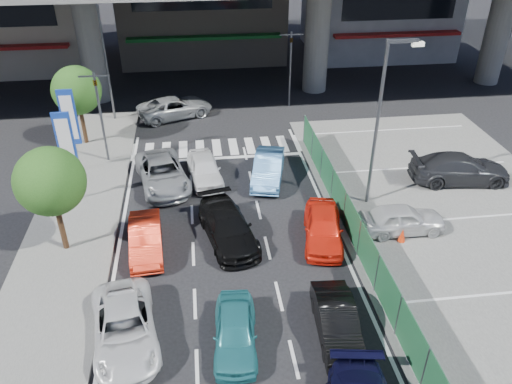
{
  "coord_description": "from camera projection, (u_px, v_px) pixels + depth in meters",
  "views": [
    {
      "loc": [
        -1.06,
        -13.92,
        13.39
      ],
      "look_at": [
        1.35,
        4.99,
        1.65
      ],
      "focal_mm": 35.0,
      "sensor_mm": 36.0,
      "label": 1
    }
  ],
  "objects": [
    {
      "name": "ground",
      "position": [
        237.0,
        300.0,
        18.89
      ],
      "size": [
        120.0,
        120.0,
        0.0
      ],
      "primitive_type": "plane",
      "color": "black",
      "rests_on": "ground"
    },
    {
      "name": "parking_lot",
      "position": [
        484.0,
        245.0,
        21.75
      ],
      "size": [
        12.0,
        28.0,
        0.06
      ],
      "primitive_type": "cube",
      "color": "#585856",
      "rests_on": "ground"
    },
    {
      "name": "sidewalk_left",
      "position": [
        67.0,
        248.0,
        21.48
      ],
      "size": [
        4.0,
        30.0,
        0.12
      ],
      "primitive_type": "cube",
      "color": "#585856",
      "rests_on": "ground"
    },
    {
      "name": "fence_run",
      "position": [
        367.0,
        254.0,
        19.83
      ],
      "size": [
        0.16,
        22.0,
        1.8
      ],
      "primitive_type": null,
      "color": "#1C512F",
      "rests_on": "ground"
    },
    {
      "name": "traffic_light_left",
      "position": [
        97.0,
        96.0,
        26.29
      ],
      "size": [
        1.6,
        1.24,
        5.2
      ],
      "color": "#595B60",
      "rests_on": "ground"
    },
    {
      "name": "traffic_light_right",
      "position": [
        291.0,
        51.0,
        33.47
      ],
      "size": [
        1.6,
        1.24,
        5.2
      ],
      "color": "#595B60",
      "rests_on": "ground"
    },
    {
      "name": "street_lamp_right",
      "position": [
        382.0,
        112.0,
        22.23
      ],
      "size": [
        1.65,
        0.22,
        8.0
      ],
      "color": "#595B60",
      "rests_on": "ground"
    },
    {
      "name": "street_lamp_left",
      "position": [
        107.0,
        49.0,
        30.91
      ],
      "size": [
        1.65,
        0.22,
        8.0
      ],
      "color": "#595B60",
      "rests_on": "ground"
    },
    {
      "name": "signboard_near",
      "position": [
        66.0,
        145.0,
        23.26
      ],
      "size": [
        0.8,
        0.14,
        4.7
      ],
      "color": "#595B60",
      "rests_on": "ground"
    },
    {
      "name": "signboard_far",
      "position": [
        70.0,
        120.0,
        25.75
      ],
      "size": [
        0.8,
        0.14,
        4.7
      ],
      "color": "#595B60",
      "rests_on": "ground"
    },
    {
      "name": "tree_near",
      "position": [
        50.0,
        182.0,
        19.74
      ],
      "size": [
        2.8,
        2.8,
        4.8
      ],
      "color": "#382314",
      "rests_on": "ground"
    },
    {
      "name": "tree_far",
      "position": [
        77.0,
        91.0,
        28.52
      ],
      "size": [
        2.8,
        2.8,
        4.8
      ],
      "color": "#382314",
      "rests_on": "ground"
    },
    {
      "name": "sedan_white_mid_left",
      "position": [
        125.0,
        327.0,
        16.88
      ],
      "size": [
        2.79,
        4.82,
        1.26
      ],
      "primitive_type": "imported",
      "rotation": [
        0.0,
        0.0,
        0.16
      ],
      "color": "white",
      "rests_on": "ground"
    },
    {
      "name": "taxi_teal_mid",
      "position": [
        235.0,
        331.0,
        16.75
      ],
      "size": [
        1.74,
        3.7,
        1.22
      ],
      "primitive_type": "imported",
      "rotation": [
        0.0,
        0.0,
        -0.08
      ],
      "color": "teal",
      "rests_on": "ground"
    },
    {
      "name": "hatch_black_mid_right",
      "position": [
        337.0,
        322.0,
        17.12
      ],
      "size": [
        1.53,
        3.8,
        1.23
      ],
      "primitive_type": "imported",
      "rotation": [
        0.0,
        0.0,
        -0.06
      ],
      "color": "black",
      "rests_on": "ground"
    },
    {
      "name": "taxi_orange_left",
      "position": [
        146.0,
        239.0,
        21.12
      ],
      "size": [
        1.61,
        3.89,
        1.25
      ],
      "primitive_type": "imported",
      "rotation": [
        0.0,
        0.0,
        0.08
      ],
      "color": "red",
      "rests_on": "ground"
    },
    {
      "name": "sedan_black_mid",
      "position": [
        228.0,
        227.0,
        21.77
      ],
      "size": [
        2.82,
        4.93,
        1.35
      ],
      "primitive_type": "imported",
      "rotation": [
        0.0,
        0.0,
        0.21
      ],
      "color": "black",
      "rests_on": "ground"
    },
    {
      "name": "taxi_orange_right",
      "position": [
        323.0,
        227.0,
        21.72
      ],
      "size": [
        2.38,
        4.29,
        1.38
      ],
      "primitive_type": "imported",
      "rotation": [
        0.0,
        0.0,
        -0.19
      ],
      "color": "red",
      "rests_on": "ground"
    },
    {
      "name": "wagon_silver_front_left",
      "position": [
        162.0,
        173.0,
        25.79
      ],
      "size": [
        3.29,
        5.34,
        1.38
      ],
      "primitive_type": "imported",
      "rotation": [
        0.0,
        0.0,
        0.21
      ],
      "color": "gray",
      "rests_on": "ground"
    },
    {
      "name": "sedan_white_front_mid",
      "position": [
        205.0,
        169.0,
        26.26
      ],
      "size": [
        2.04,
        4.05,
        1.32
      ],
      "primitive_type": "imported",
      "rotation": [
        0.0,
        0.0,
        0.13
      ],
      "color": "white",
      "rests_on": "ground"
    },
    {
      "name": "kei_truck_front_right",
      "position": [
        268.0,
        168.0,
        26.27
      ],
      "size": [
        2.41,
        4.41,
        1.38
      ],
      "primitive_type": "imported",
      "rotation": [
        0.0,
        0.0,
        -0.24
      ],
      "color": "#4880B9",
      "rests_on": "ground"
    },
    {
      "name": "crossing_wagon_silver",
      "position": [
        175.0,
        107.0,
        33.48
      ],
      "size": [
        5.45,
        3.91,
        1.38
      ],
      "primitive_type": "imported",
      "rotation": [
        0.0,
        0.0,
        1.94
      ],
      "color": "gray",
      "rests_on": "ground"
    },
    {
      "name": "parked_sedan_white",
      "position": [
        402.0,
        219.0,
        22.22
      ],
      "size": [
        3.84,
        1.57,
        1.31
      ],
      "primitive_type": "imported",
      "rotation": [
        0.0,
        0.0,
        1.56
      ],
      "color": "silver",
      "rests_on": "parking_lot"
    },
    {
      "name": "parked_sedan_dgrey",
      "position": [
        460.0,
        168.0,
        26.0
      ],
      "size": [
        5.34,
        2.61,
        1.5
      ],
      "primitive_type": "imported",
      "rotation": [
        0.0,
        0.0,
        1.47
      ],
      "color": "#28292C",
      "rests_on": "parking_lot"
    },
    {
      "name": "traffic_cone",
      "position": [
        402.0,
        235.0,
        21.75
      ],
      "size": [
        0.4,
        0.4,
        0.63
      ],
      "primitive_type": "cone",
      "rotation": [
        0.0,
        0.0,
        0.27
      ],
      "color": "red",
      "rests_on": "parking_lot"
    }
  ]
}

